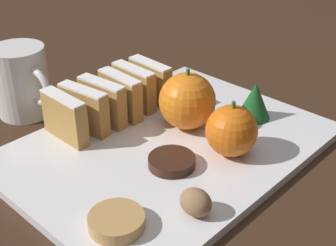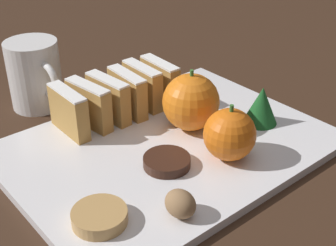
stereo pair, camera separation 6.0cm
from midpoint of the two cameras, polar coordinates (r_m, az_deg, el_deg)
name	(u,v)px [view 1 (the left image)]	position (r m, az deg, el deg)	size (l,w,h in m)	color
ground_plane	(168,150)	(0.62, -2.76, -3.42)	(6.00, 6.00, 0.00)	#382316
serving_platter	(168,146)	(0.62, -2.78, -2.96)	(0.30, 0.41, 0.01)	white
stollen_slice_front	(65,117)	(0.63, -15.16, 0.58)	(0.08, 0.02, 0.06)	#B28442
stollen_slice_second	(84,109)	(0.65, -12.85, 1.56)	(0.08, 0.03, 0.06)	#B28442
stollen_slice_third	(102,102)	(0.66, -10.62, 2.48)	(0.08, 0.03, 0.06)	#B28442
stollen_slice_fourth	(120,95)	(0.67, -8.37, 3.31)	(0.08, 0.02, 0.06)	#B28442
stollen_slice_fifth	(134,87)	(0.70, -6.67, 4.29)	(0.08, 0.02, 0.06)	#B28442
stollen_slice_sixth	(150,81)	(0.71, -4.60, 5.02)	(0.08, 0.02, 0.06)	#B28442
orange_near	(231,131)	(0.58, 4.82, -1.04)	(0.07, 0.07, 0.07)	orange
orange_far	(187,101)	(0.63, -0.34, 2.63)	(0.08, 0.08, 0.09)	orange
walnut	(196,202)	(0.49, -0.10, -9.76)	(0.04, 0.03, 0.03)	#8E6B47
chocolate_cookie	(172,162)	(0.57, -2.56, -4.82)	(0.06, 0.06, 0.01)	#381E14
gingerbread_cookie	(116,221)	(0.49, -9.88, -11.87)	(0.06, 0.06, 0.01)	tan
evergreen_sprig	(255,100)	(0.67, 8.01, 2.68)	(0.05, 0.05, 0.05)	#195623
coffee_mug	(22,81)	(0.73, -19.64, 4.74)	(0.11, 0.08, 0.10)	white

